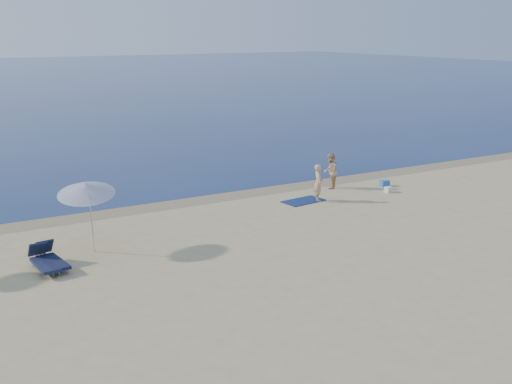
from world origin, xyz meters
TOP-DOWN VIEW (x-y plane):
  - wet_sand_strip at (0.00, 19.40)m, footprint 240.00×1.60m
  - person_left at (3.41, 16.55)m, footprint 0.62×0.73m
  - person_right at (5.33, 18.21)m, footprint 1.06×1.06m
  - beach_towel at (2.79, 16.81)m, footprint 2.05×1.30m
  - white_bag at (7.26, 16.14)m, footprint 0.35×0.31m
  - blue_cooler at (7.94, 17.16)m, footprint 0.44×0.33m
  - umbrella_near at (-7.53, 15.14)m, footprint 2.65×2.67m
  - lounger_left at (-9.37, 13.95)m, footprint 0.71×1.84m
  - lounger_right at (-9.11, 14.03)m, footprint 0.82×1.89m

SIDE VIEW (x-z plane):
  - wet_sand_strip at x=0.00m, z-range 0.00..0.00m
  - beach_towel at x=2.79m, z-range 0.00..0.03m
  - white_bag at x=7.26m, z-range 0.00..0.27m
  - blue_cooler at x=7.94m, z-range 0.00..0.30m
  - lounger_left at x=-9.37m, z-range -0.11..0.69m
  - lounger_right at x=-9.11m, z-range -0.11..0.70m
  - person_left at x=3.41m, z-range 0.00..1.70m
  - person_right at x=5.33m, z-range 0.00..1.74m
  - umbrella_near at x=-7.53m, z-range 0.91..3.56m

